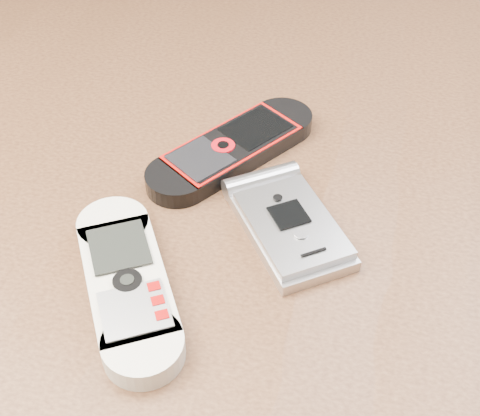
% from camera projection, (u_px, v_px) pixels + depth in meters
% --- Properties ---
extents(table, '(1.20, 0.80, 0.75)m').
position_uv_depth(table, '(234.00, 309.00, 0.55)').
color(table, black).
rests_on(table, ground).
extents(nokia_white, '(0.12, 0.15, 0.02)m').
position_uv_depth(nokia_white, '(127.00, 282.00, 0.42)').
color(nokia_white, beige).
rests_on(nokia_white, table).
extents(nokia_black_red, '(0.13, 0.15, 0.02)m').
position_uv_depth(nokia_black_red, '(233.00, 148.00, 0.52)').
color(nokia_black_red, black).
rests_on(nokia_black_red, table).
extents(motorola_razr, '(0.11, 0.12, 0.02)m').
position_uv_depth(motorola_razr, '(290.00, 225.00, 0.46)').
color(motorola_razr, '#BBBBC0').
rests_on(motorola_razr, table).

